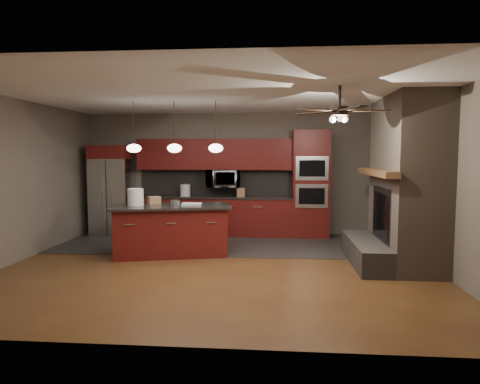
# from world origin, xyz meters

# --- Properties ---
(ground) EXTENTS (7.00, 7.00, 0.00)m
(ground) POSITION_xyz_m (0.00, 0.00, 0.00)
(ground) COLOR brown
(ground) RESTS_ON ground
(ceiling) EXTENTS (7.00, 6.00, 0.02)m
(ceiling) POSITION_xyz_m (0.00, 0.00, 2.80)
(ceiling) COLOR white
(ceiling) RESTS_ON back_wall
(back_wall) EXTENTS (7.00, 0.02, 2.80)m
(back_wall) POSITION_xyz_m (0.00, 3.00, 1.40)
(back_wall) COLOR #6A5F55
(back_wall) RESTS_ON ground
(right_wall) EXTENTS (0.02, 6.00, 2.80)m
(right_wall) POSITION_xyz_m (3.50, 0.00, 1.40)
(right_wall) COLOR #6A5F55
(right_wall) RESTS_ON ground
(left_wall) EXTENTS (0.02, 6.00, 2.80)m
(left_wall) POSITION_xyz_m (-3.50, 0.00, 1.40)
(left_wall) COLOR #6A5F55
(left_wall) RESTS_ON ground
(slate_tile_patch) EXTENTS (7.00, 2.40, 0.01)m
(slate_tile_patch) POSITION_xyz_m (0.00, 1.80, 0.01)
(slate_tile_patch) COLOR #2C2A28
(slate_tile_patch) RESTS_ON ground
(fireplace_column) EXTENTS (1.30, 2.10, 2.80)m
(fireplace_column) POSITION_xyz_m (3.04, 0.40, 1.30)
(fireplace_column) COLOR #766554
(fireplace_column) RESTS_ON ground
(back_cabinetry) EXTENTS (3.59, 0.64, 2.20)m
(back_cabinetry) POSITION_xyz_m (-0.48, 2.74, 0.89)
(back_cabinetry) COLOR #581810
(back_cabinetry) RESTS_ON ground
(oven_tower) EXTENTS (0.80, 0.63, 2.38)m
(oven_tower) POSITION_xyz_m (1.70, 2.69, 1.19)
(oven_tower) COLOR #581810
(oven_tower) RESTS_ON ground
(microwave) EXTENTS (0.73, 0.41, 0.50)m
(microwave) POSITION_xyz_m (-0.27, 2.75, 1.30)
(microwave) COLOR silver
(microwave) RESTS_ON back_cabinetry
(refrigerator) EXTENTS (0.87, 0.75, 2.05)m
(refrigerator) POSITION_xyz_m (-2.83, 2.62, 1.02)
(refrigerator) COLOR silver
(refrigerator) RESTS_ON ground
(kitchen_island) EXTENTS (2.31, 1.45, 0.92)m
(kitchen_island) POSITION_xyz_m (-0.99, 0.73, 0.47)
(kitchen_island) COLOR #581810
(kitchen_island) RESTS_ON ground
(white_bucket) EXTENTS (0.40, 0.40, 0.31)m
(white_bucket) POSITION_xyz_m (-1.62, 0.64, 1.08)
(white_bucket) COLOR white
(white_bucket) RESTS_ON kitchen_island
(paint_can) EXTENTS (0.17, 0.17, 0.11)m
(paint_can) POSITION_xyz_m (-0.90, 0.68, 0.97)
(paint_can) COLOR #B4B4B9
(paint_can) RESTS_ON kitchen_island
(paint_tray) EXTENTS (0.37, 0.28, 0.04)m
(paint_tray) POSITION_xyz_m (-0.62, 0.81, 0.94)
(paint_tray) COLOR silver
(paint_tray) RESTS_ON kitchen_island
(cardboard_box) EXTENTS (0.27, 0.25, 0.14)m
(cardboard_box) POSITION_xyz_m (-1.36, 0.94, 0.99)
(cardboard_box) COLOR #9A774F
(cardboard_box) RESTS_ON kitchen_island
(counter_bucket) EXTENTS (0.28, 0.28, 0.26)m
(counter_bucket) POSITION_xyz_m (-1.14, 2.70, 1.03)
(counter_bucket) COLOR silver
(counter_bucket) RESTS_ON back_cabinetry
(counter_box) EXTENTS (0.19, 0.15, 0.19)m
(counter_box) POSITION_xyz_m (0.14, 2.65, 1.00)
(counter_box) COLOR #9B6D50
(counter_box) RESTS_ON back_cabinetry
(pendant_left) EXTENTS (0.26, 0.26, 0.92)m
(pendant_left) POSITION_xyz_m (-1.65, 0.70, 1.96)
(pendant_left) COLOR black
(pendant_left) RESTS_ON ceiling
(pendant_center) EXTENTS (0.26, 0.26, 0.92)m
(pendant_center) POSITION_xyz_m (-0.90, 0.70, 1.96)
(pendant_center) COLOR black
(pendant_center) RESTS_ON ceiling
(pendant_right) EXTENTS (0.26, 0.26, 0.92)m
(pendant_right) POSITION_xyz_m (-0.15, 0.70, 1.96)
(pendant_right) COLOR black
(pendant_right) RESTS_ON ceiling
(ceiling_fan) EXTENTS (1.27, 1.33, 0.41)m
(ceiling_fan) POSITION_xyz_m (1.80, -0.80, 2.46)
(ceiling_fan) COLOR black
(ceiling_fan) RESTS_ON ceiling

